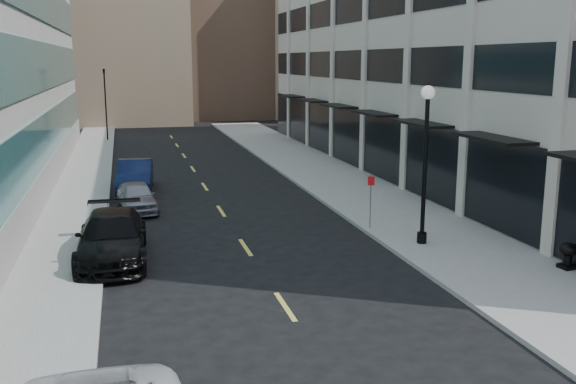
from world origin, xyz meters
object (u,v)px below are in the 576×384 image
traffic_signal (104,73)px  sign_post (371,192)px  urn_planter (568,253)px  car_blue_sedan (135,176)px  car_silver_sedan (137,197)px  car_black_pickup (112,237)px  lamppost (426,150)px

traffic_signal → sign_post: bearing=-71.9°
traffic_signal → urn_planter: 42.53m
traffic_signal → car_blue_sedan: 22.81m
car_silver_sedan → car_blue_sedan: 4.80m
car_blue_sedan → urn_planter: 21.76m
sign_post → urn_planter: bearing=-32.8°
car_silver_sedan → car_black_pickup: bearing=-103.0°
urn_planter → traffic_signal: bearing=110.9°
lamppost → sign_post: 3.39m
car_black_pickup → car_silver_sedan: bearing=84.1°
car_black_pickup → lamppost: bearing=-4.1°
car_silver_sedan → urn_planter: bearing=-48.3°
traffic_signal → car_blue_sedan: (1.82, -22.20, -4.90)m
lamppost → urn_planter: bearing=-50.2°
car_black_pickup → car_silver_sedan: size_ratio=1.44×
traffic_signal → lamppost: 37.53m
car_silver_sedan → sign_post: bearing=-39.0°
traffic_signal → car_silver_sedan: traffic_signal is taller
traffic_signal → urn_planter: bearing=-69.1°
car_black_pickup → urn_planter: bearing=-17.6°
car_blue_sedan → lamppost: (10.03, -13.34, 2.80)m
traffic_signal → car_blue_sedan: size_ratio=1.41×
traffic_signal → lamppost: (11.85, -35.55, -2.10)m
car_silver_sedan → traffic_signal: bearing=88.5°
car_blue_sedan → lamppost: size_ratio=0.84×
car_black_pickup → car_blue_sedan: size_ratio=1.15×
car_silver_sedan → lamppost: 13.53m
car_silver_sedan → lamppost: lamppost is taller
lamppost → car_blue_sedan: bearing=126.9°
sign_post → lamppost: bearing=-44.1°
lamppost → sign_post: (-1.05, 2.53, -2.00)m
lamppost → sign_post: bearing=112.5°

